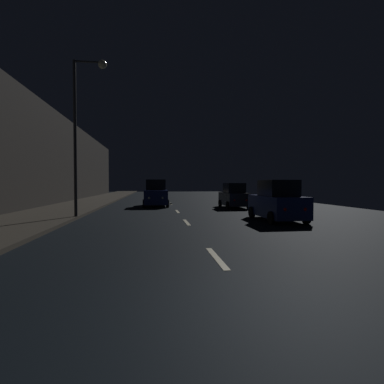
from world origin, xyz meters
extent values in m
cube|color=black|center=(0.00, 24.50, -0.01)|extent=(27.75, 84.00, 0.02)
cube|color=#38332B|center=(-7.67, 24.50, 0.07)|extent=(4.40, 84.00, 0.15)
cube|color=#2D2B28|center=(-10.27, 21.00, 4.09)|extent=(0.80, 63.00, 8.18)
cube|color=beige|center=(0.00, 3.00, 0.01)|extent=(0.16, 2.20, 0.01)
cube|color=beige|center=(0.00, 9.85, 0.01)|extent=(0.16, 2.20, 0.01)
cube|color=beige|center=(0.00, 15.47, 0.01)|extent=(0.16, 2.20, 0.01)
cube|color=beige|center=(0.00, 23.00, 0.01)|extent=(0.16, 2.20, 0.01)
cube|color=beige|center=(0.00, 23.50, 0.01)|extent=(0.16, 2.20, 0.01)
cube|color=beige|center=(0.00, 31.74, 0.01)|extent=(0.16, 2.20, 0.01)
cylinder|color=#2D2D30|center=(-5.57, 11.85, 4.10)|extent=(0.16, 0.16, 8.19)
cylinder|color=#2D2D30|center=(-4.87, 11.85, 8.14)|extent=(1.40, 0.10, 0.10)
sphere|color=beige|center=(-4.17, 11.85, 8.04)|extent=(0.44, 0.44, 0.44)
cube|color=#141E51|center=(-1.40, 20.39, 0.78)|extent=(1.82, 4.25, 1.11)
cube|color=black|center=(-1.40, 20.54, 1.77)|extent=(1.55, 2.13, 0.85)
cylinder|color=black|center=(-0.50, 18.90, 0.32)|extent=(0.22, 0.65, 0.65)
cylinder|color=black|center=(-2.29, 18.90, 0.32)|extent=(0.22, 0.65, 0.65)
cylinder|color=black|center=(-0.50, 21.88, 0.32)|extent=(0.22, 0.65, 0.65)
cylinder|color=black|center=(-2.29, 21.88, 0.32)|extent=(0.22, 0.65, 0.65)
sphere|color=white|center=(-0.90, 18.31, 0.78)|extent=(0.18, 0.18, 0.18)
sphere|color=white|center=(-1.90, 18.31, 0.78)|extent=(0.18, 0.18, 0.18)
sphere|color=red|center=(-0.90, 22.48, 0.78)|extent=(0.18, 0.18, 0.18)
sphere|color=red|center=(-1.90, 22.48, 0.78)|extent=(0.18, 0.18, 0.18)
cube|color=#141E51|center=(4.57, 10.03, 0.73)|extent=(1.69, 3.95, 1.03)
cube|color=black|center=(4.57, 9.89, 1.64)|extent=(1.44, 1.97, 0.79)
cylinder|color=black|center=(3.75, 11.41, 0.30)|extent=(0.21, 0.60, 0.60)
cylinder|color=black|center=(5.40, 11.41, 0.30)|extent=(0.21, 0.60, 0.60)
cylinder|color=black|center=(3.75, 8.65, 0.30)|extent=(0.21, 0.60, 0.60)
cylinder|color=black|center=(5.40, 8.65, 0.30)|extent=(0.21, 0.60, 0.60)
sphere|color=slate|center=(4.11, 11.96, 0.73)|extent=(0.17, 0.17, 0.17)
sphere|color=slate|center=(5.04, 11.96, 0.73)|extent=(0.17, 0.17, 0.17)
sphere|color=red|center=(4.11, 8.09, 0.73)|extent=(0.17, 0.17, 0.17)
sphere|color=red|center=(5.04, 8.09, 0.73)|extent=(0.17, 0.17, 0.17)
cube|color=black|center=(4.57, 18.18, 0.68)|extent=(1.58, 3.70, 0.97)
cube|color=black|center=(4.57, 18.04, 1.54)|extent=(1.35, 1.85, 0.74)
cylinder|color=black|center=(3.80, 19.47, 0.28)|extent=(0.19, 0.56, 0.56)
cylinder|color=black|center=(5.35, 19.47, 0.28)|extent=(0.19, 0.56, 0.56)
cylinder|color=black|center=(3.80, 16.88, 0.28)|extent=(0.19, 0.56, 0.56)
cylinder|color=black|center=(5.35, 16.88, 0.28)|extent=(0.19, 0.56, 0.56)
sphere|color=slate|center=(4.14, 19.99, 0.68)|extent=(0.16, 0.16, 0.16)
sphere|color=slate|center=(5.01, 19.99, 0.68)|extent=(0.16, 0.16, 0.16)
sphere|color=red|center=(4.14, 16.36, 0.68)|extent=(0.16, 0.16, 0.16)
sphere|color=red|center=(5.01, 16.36, 0.68)|extent=(0.16, 0.16, 0.16)
camera|label=1|loc=(-1.54, -4.20, 1.85)|focal=27.83mm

